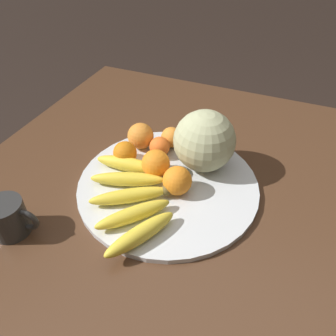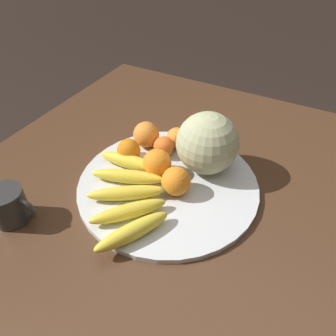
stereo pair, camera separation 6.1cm
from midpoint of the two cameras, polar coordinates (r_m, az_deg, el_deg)
The scene contains 13 objects.
ground_plane at distance 1.44m, azimuth 4.49°, elevation -25.15°, with size 12.00×12.00×0.00m, color black.
kitchen_table at distance 0.90m, azimuth 6.56°, elevation -8.62°, with size 1.24×1.18×0.71m.
fruit_bowl at distance 0.85m, azimuth 2.07°, elevation -2.95°, with size 0.47×0.47×0.01m.
melon at distance 0.85m, azimuth 8.92°, elevation 4.24°, with size 0.16×0.16×0.16m.
banana_bunch at distance 0.79m, azimuth -4.49°, elevation -4.42°, with size 0.28×0.31×0.04m.
orange_front_left at distance 0.95m, azimuth 3.40°, elevation 5.24°, with size 0.06×0.06×0.06m.
orange_front_right at distance 0.90m, azimuth -4.93°, elevation 3.01°, with size 0.06×0.06×0.06m.
orange_mid_center at distance 0.92m, azimuth 1.17°, elevation 3.72°, with size 0.06×0.06×0.06m.
orange_back_left at distance 0.85m, azimuth 0.16°, elevation 0.84°, with size 0.07×0.07×0.07m.
orange_back_right at distance 0.80m, azimuth 3.60°, elevation -2.38°, with size 0.07×0.07×0.07m.
orange_top_small at distance 0.95m, azimuth -1.96°, elevation 5.79°, with size 0.08×0.08×0.08m.
produce_tag at distance 0.92m, azimuth -1.24°, elevation 1.56°, with size 0.08×0.04×0.00m.
ceramic_mug at distance 0.82m, azimuth -24.04°, elevation -6.14°, with size 0.12×0.08×0.09m.
Camera 2 is at (-0.21, 0.55, 1.31)m, focal length 35.00 mm.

